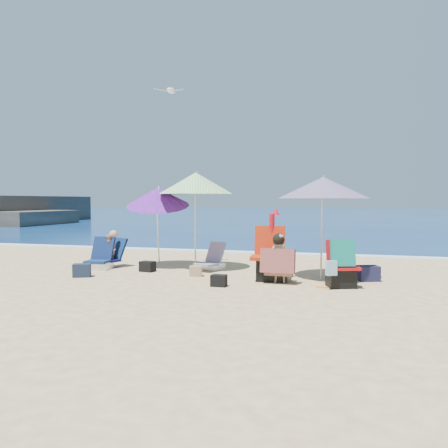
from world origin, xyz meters
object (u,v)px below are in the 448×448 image
(person_left, at_px, (111,251))
(furled_umbrella, at_px, (273,239))
(person_center, at_px, (279,259))
(camp_chair_left, at_px, (271,264))
(camp_chair_right, at_px, (341,270))
(seagull, at_px, (171,91))
(chair_rainbow, at_px, (212,262))
(umbrella_striped, at_px, (196,183))
(chair_navy, at_px, (100,261))
(umbrella_turquoise, at_px, (323,188))
(umbrella_blue, at_px, (158,197))

(person_left, bearing_deg, furled_umbrella, -6.01)
(person_center, distance_m, person_left, 4.33)
(camp_chair_left, distance_m, person_left, 4.07)
(furled_umbrella, xyz_separation_m, camp_chair_right, (1.40, -0.67, -0.48))
(furled_umbrella, bearing_deg, camp_chair_left, -86.69)
(furled_umbrella, bearing_deg, seagull, 160.06)
(chair_rainbow, xyz_separation_m, camp_chair_left, (1.56, -0.99, 0.16))
(person_center, bearing_deg, person_left, 166.97)
(chair_rainbow, relative_size, camp_chair_left, 0.84)
(furled_umbrella, bearing_deg, chair_rainbow, 154.84)
(chair_rainbow, bearing_deg, camp_chair_right, -25.37)
(furled_umbrella, bearing_deg, person_left, 173.99)
(chair_rainbow, bearing_deg, furled_umbrella, -25.16)
(umbrella_striped, distance_m, chair_navy, 2.89)
(chair_rainbow, height_order, person_center, person_center)
(seagull, bearing_deg, umbrella_striped, -18.14)
(seagull, bearing_deg, camp_chair_right, -21.96)
(umbrella_turquoise, bearing_deg, umbrella_blue, 171.20)
(person_left, bearing_deg, seagull, 21.70)
(person_left, bearing_deg, camp_chair_left, -9.69)
(umbrella_turquoise, distance_m, furled_umbrella, 1.46)
(furled_umbrella, xyz_separation_m, seagull, (-2.64, 0.96, 3.41))
(chair_navy, bearing_deg, chair_rainbow, 13.21)
(umbrella_blue, distance_m, furled_umbrella, 3.14)
(furled_umbrella, relative_size, person_left, 1.65)
(chair_rainbow, bearing_deg, umbrella_turquoise, -12.37)
(furled_umbrella, height_order, seagull, seagull)
(chair_navy, distance_m, seagull, 4.37)
(chair_navy, relative_size, seagull, 1.08)
(chair_rainbow, relative_size, person_center, 0.94)
(umbrella_turquoise, xyz_separation_m, person_left, (-4.99, 0.25, -1.46))
(umbrella_striped, distance_m, umbrella_blue, 1.03)
(person_left, distance_m, seagull, 4.08)
(umbrella_striped, height_order, camp_chair_right, umbrella_striped)
(furled_umbrella, xyz_separation_m, person_center, (0.23, -0.56, -0.34))
(camp_chair_right, bearing_deg, furled_umbrella, 154.38)
(camp_chair_left, bearing_deg, umbrella_striped, 153.05)
(umbrella_striped, relative_size, person_center, 2.37)
(umbrella_striped, height_order, umbrella_blue, umbrella_striped)
(umbrella_blue, height_order, furled_umbrella, umbrella_blue)
(camp_chair_right, distance_m, seagull, 5.84)
(umbrella_blue, bearing_deg, person_center, -22.93)
(umbrella_blue, xyz_separation_m, person_center, (3.14, -1.33, -1.22))
(umbrella_turquoise, relative_size, seagull, 3.51)
(chair_rainbow, height_order, camp_chair_left, camp_chair_left)
(camp_chair_right, height_order, seagull, seagull)
(chair_navy, distance_m, camp_chair_right, 5.57)
(umbrella_turquoise, height_order, seagull, seagull)
(umbrella_striped, height_order, seagull, seagull)
(camp_chair_left, relative_size, person_left, 1.22)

